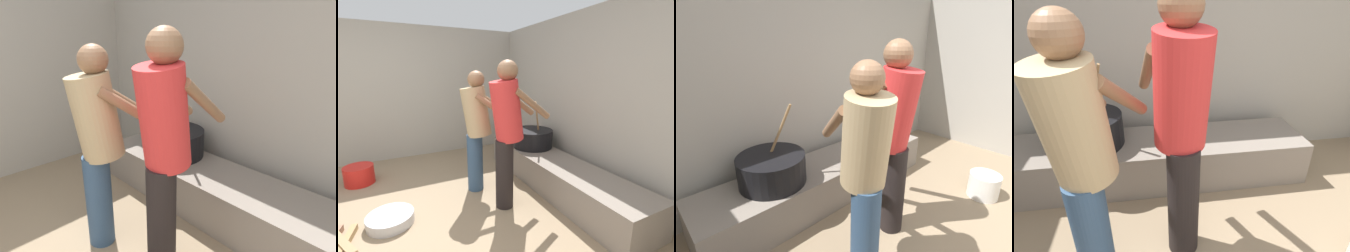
# 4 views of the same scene
# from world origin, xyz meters

# --- Properties ---
(block_enclosure_rear) EXTENTS (5.05, 0.20, 2.28)m
(block_enclosure_rear) POSITION_xyz_m (0.00, 2.58, 1.14)
(block_enclosure_rear) COLOR #9E998E
(block_enclosure_rear) RESTS_ON ground_plane
(hearth_ledge) EXTENTS (2.64, 0.60, 0.39)m
(hearth_ledge) POSITION_xyz_m (-0.20, 2.06, 0.20)
(hearth_ledge) COLOR slate
(hearth_ledge) RESTS_ON ground_plane
(cooking_pot_main) EXTENTS (0.60, 0.60, 0.72)m
(cooking_pot_main) POSITION_xyz_m (-0.80, 2.09, 0.53)
(cooking_pot_main) COLOR black
(cooking_pot_main) RESTS_ON hearth_ledge
(cook_in_tan_shirt) EXTENTS (0.55, 0.72, 1.53)m
(cook_in_tan_shirt) POSITION_xyz_m (-0.62, 1.14, 0.87)
(cook_in_tan_shirt) COLOR navy
(cook_in_tan_shirt) RESTS_ON ground_plane
(cook_in_red_shirt) EXTENTS (0.40, 0.71, 1.63)m
(cook_in_red_shirt) POSITION_xyz_m (-0.11, 1.30, 0.94)
(cook_in_red_shirt) COLOR black
(cook_in_red_shirt) RESTS_ON ground_plane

